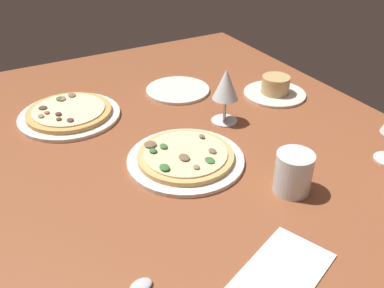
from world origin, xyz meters
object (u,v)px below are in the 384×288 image
Objects in this scene: pizza_main at (185,157)px; ramekin_on_saucer at (275,89)px; water_glass at (293,174)px; side_plate at (178,90)px; pizza_side at (69,113)px; paper_menu at (278,278)px; wine_glass_near at (226,87)px.

pizza_main is 45.06cm from ramekin_on_saucer.
ramekin_on_saucer is at bearing 145.85° from water_glass.
side_plate is at bearing 155.23° from pizza_main.
water_glass is at bearing -34.15° from ramekin_on_saucer.
pizza_main is at bearing -144.21° from water_glass.
water_glass reaches higher than side_plate.
side_plate is (-35.26, 16.27, -0.72)cm from pizza_main.
pizza_side is 74.30cm from paper_menu.
pizza_side is 1.28× the size of paper_menu.
ramekin_on_saucer is 1.25× the size of wine_glass_near.
pizza_side is at bearing -149.54° from water_glass.
water_glass is at bearing 35.79° from pizza_main.
pizza_main reaches higher than paper_menu.
side_plate is at bearing -124.02° from ramekin_on_saucer.
pizza_main is at bearing -65.72° from ramekin_on_saucer.
pizza_main is 3.03× the size of water_glass.
pizza_side is 61.18cm from ramekin_on_saucer.
pizza_side is at bearing -122.21° from wine_glass_near.
ramekin_on_saucer is 0.96× the size of side_plate.
pizza_main is 38.84cm from side_plate.
pizza_side is at bearing -105.59° from ramekin_on_saucer.
pizza_side is at bearing -89.51° from side_plate.
wine_glass_near reaches higher than ramekin_on_saucer.
ramekin_on_saucer reaches higher than pizza_side.
wine_glass_near is 55.13cm from paper_menu.
pizza_main reaches higher than side_plate.
wine_glass_near is (22.94, 36.41, 9.17)cm from pizza_side.
water_glass is 55.78cm from side_plate.
pizza_side is 34.14cm from side_plate.
side_plate is (-23.24, -2.28, -9.88)cm from wine_glass_near.
wine_glass_near is 1.67× the size of water_glass.
pizza_main is at bearing 153.86° from paper_menu.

